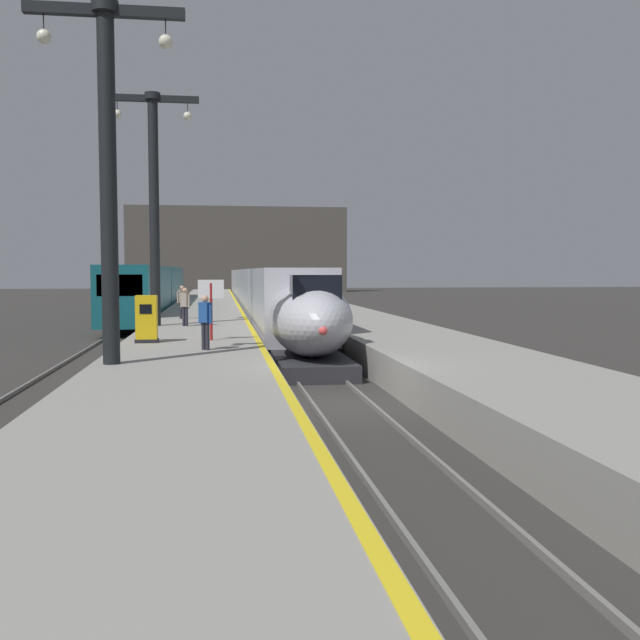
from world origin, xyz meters
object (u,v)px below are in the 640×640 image
at_px(passenger_near_edge, 185,304).
at_px(passenger_far_waiting, 205,318).
at_px(station_column_near, 108,148).
at_px(departure_info_board, 211,297).
at_px(rolling_suitcase, 205,318).
at_px(ticket_machine_yellow, 147,321).
at_px(highspeed_train_main, 258,290).
at_px(passenger_mid_platform, 182,299).
at_px(regional_train_adjacent, 152,289).
at_px(station_column_mid, 154,188).

height_order(passenger_near_edge, passenger_far_waiting, same).
relative_size(station_column_near, departure_info_board, 4.36).
bearing_deg(departure_info_board, passenger_near_edge, 100.02).
height_order(rolling_suitcase, ticket_machine_yellow, ticket_machine_yellow).
bearing_deg(rolling_suitcase, departure_info_board, -87.31).
bearing_deg(rolling_suitcase, highspeed_train_main, 81.68).
bearing_deg(passenger_mid_platform, rolling_suitcase, -74.86).
xyz_separation_m(highspeed_train_main, passenger_far_waiting, (-3.53, -35.89, 0.07)).
xyz_separation_m(regional_train_adjacent, passenger_near_edge, (3.51, -23.56, -0.09)).
relative_size(regional_train_adjacent, passenger_near_edge, 21.66).
bearing_deg(station_column_mid, departure_info_board, -70.89).
bearing_deg(station_column_mid, regional_train_adjacent, 95.43).
bearing_deg(rolling_suitcase, passenger_near_edge, -154.85).
xyz_separation_m(highspeed_train_main, passenger_mid_platform, (-4.97, -20.89, 0.07)).
height_order(regional_train_adjacent, ticket_machine_yellow, regional_train_adjacent).
relative_size(highspeed_train_main, station_column_mid, 7.39).
bearing_deg(passenger_near_edge, station_column_near, -95.71).
xyz_separation_m(highspeed_train_main, departure_info_board, (-3.38, -32.72, 0.58)).
distance_m(passenger_far_waiting, departure_info_board, 3.21).
bearing_deg(ticket_machine_yellow, passenger_mid_platform, 87.29).
distance_m(station_column_near, departure_info_board, 7.84).
height_order(passenger_near_edge, passenger_mid_platform, same).
bearing_deg(regional_train_adjacent, highspeed_train_main, 16.03).
height_order(highspeed_train_main, rolling_suitcase, highspeed_train_main).
bearing_deg(ticket_machine_yellow, rolling_suitcase, 76.71).
height_order(station_column_mid, rolling_suitcase, station_column_mid).
bearing_deg(station_column_near, passenger_mid_platform, 87.04).
distance_m(station_column_near, rolling_suitcase, 14.62).
relative_size(highspeed_train_main, passenger_mid_platform, 44.46).
distance_m(passenger_near_edge, passenger_mid_platform, 5.01).
xyz_separation_m(passenger_far_waiting, rolling_suitcase, (-0.20, 10.41, -0.69)).
distance_m(highspeed_train_main, passenger_mid_platform, 21.47).
distance_m(regional_train_adjacent, passenger_mid_platform, 18.83).
height_order(station_column_near, departure_info_board, station_column_near).
distance_m(station_column_mid, ticket_machine_yellow, 9.39).
distance_m(passenger_near_edge, passenger_far_waiting, 10.06).
bearing_deg(station_column_near, passenger_near_edge, 84.29).
xyz_separation_m(station_column_mid, ticket_machine_yellow, (0.35, -7.74, -5.31)).
bearing_deg(rolling_suitcase, station_column_mid, 179.66).
bearing_deg(passenger_mid_platform, station_column_mid, -101.53).
height_order(passenger_mid_platform, ticket_machine_yellow, passenger_mid_platform).
relative_size(passenger_near_edge, passenger_mid_platform, 1.00).
distance_m(passenger_mid_platform, departure_info_board, 11.95).
height_order(regional_train_adjacent, passenger_far_waiting, regional_train_adjacent).
bearing_deg(ticket_machine_yellow, passenger_near_edge, 82.54).
distance_m(station_column_mid, departure_info_board, 8.92).
height_order(regional_train_adjacent, station_column_near, station_column_near).
distance_m(passenger_far_waiting, ticket_machine_yellow, 3.37).
relative_size(highspeed_train_main, passenger_near_edge, 44.46).
relative_size(ticket_machine_yellow, departure_info_board, 0.75).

